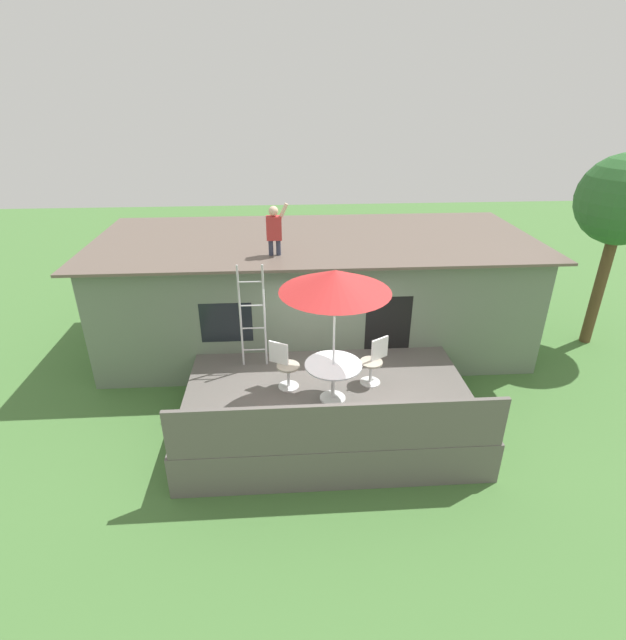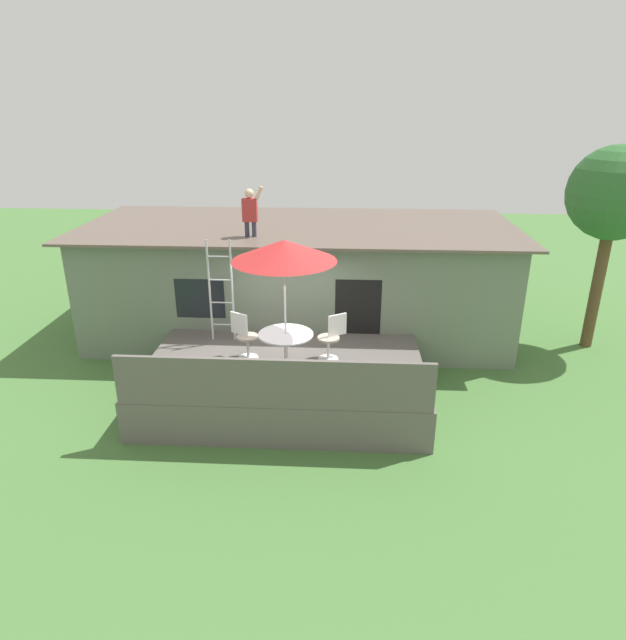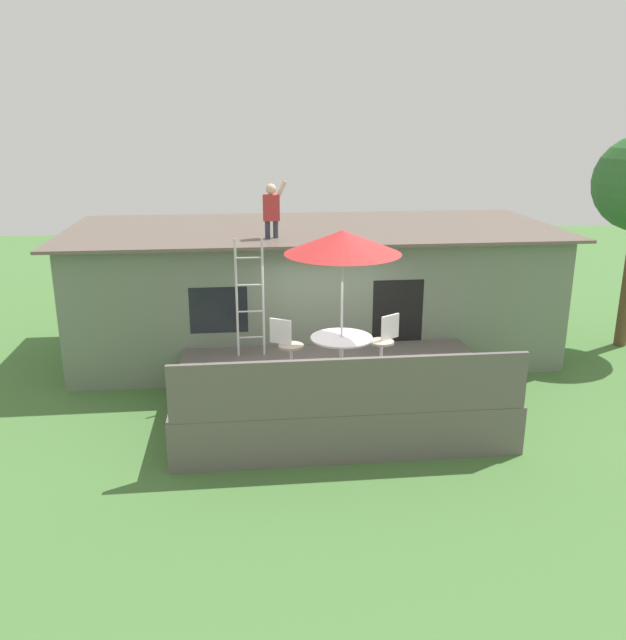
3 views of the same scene
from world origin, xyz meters
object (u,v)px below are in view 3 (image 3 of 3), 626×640
at_px(patio_table, 341,346).
at_px(patio_chair_right, 384,341).
at_px(patio_umbrella, 343,242).
at_px(patio_chair_left, 287,346).
at_px(step_ladder, 250,298).
at_px(person_figure, 272,207).

xyz_separation_m(patio_table, patio_chair_right, (0.85, 0.53, -0.13)).
xyz_separation_m(patio_umbrella, patio_chair_left, (-0.88, 0.49, -1.89)).
distance_m(step_ladder, person_figure, 1.98).
bearing_deg(step_ladder, patio_chair_left, -53.86).
bearing_deg(step_ladder, person_figure, 68.12).
xyz_separation_m(patio_chair_left, patio_chair_right, (1.73, 0.04, 0.00)).
relative_size(step_ladder, patio_chair_left, 2.39).
relative_size(patio_table, patio_umbrella, 0.41).
bearing_deg(patio_table, patio_umbrella, -45.00).
distance_m(patio_table, step_ladder, 2.07).
distance_m(patio_table, person_figure, 3.39).
bearing_deg(patio_chair_left, patio_chair_right, 30.70).
height_order(patio_table, person_figure, person_figure).
height_order(step_ladder, person_figure, person_figure).
xyz_separation_m(patio_table, step_ladder, (-1.49, 1.34, 0.51)).
xyz_separation_m(person_figure, patio_chair_right, (1.86, -2.01, -2.14)).
height_order(patio_chair_left, patio_chair_right, same).
height_order(step_ladder, patio_chair_right, step_ladder).
bearing_deg(patio_chair_right, person_figure, -79.09).
height_order(step_ladder, patio_chair_left, step_ladder).
xyz_separation_m(patio_umbrella, step_ladder, (-1.49, 1.34, -1.25)).
bearing_deg(step_ladder, patio_umbrella, -41.85).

